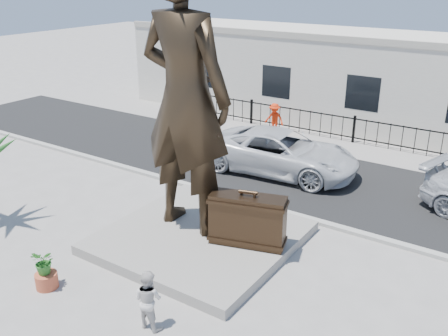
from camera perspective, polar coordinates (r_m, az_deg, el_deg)
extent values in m
plane|color=#9E9991|center=(13.67, -4.76, -11.62)|extent=(100.00, 100.00, 0.00)
cube|color=black|center=(19.81, 9.68, -0.83)|extent=(40.00, 7.00, 0.01)
cube|color=#A5A399|center=(16.90, 4.72, -4.45)|extent=(40.00, 0.25, 0.12)
cube|color=#9E9991|center=(23.30, 13.80, 2.33)|extent=(40.00, 2.50, 0.02)
cube|color=gray|center=(14.86, -2.70, -7.92)|extent=(5.20, 5.20, 0.30)
cube|color=black|center=(23.84, 14.61, 4.19)|extent=(22.00, 0.10, 1.20)
cube|color=silver|center=(27.36, 17.98, 9.51)|extent=(28.00, 7.00, 4.40)
imported|color=#2D2216|center=(13.92, -4.43, 8.00)|extent=(2.86, 1.88, 7.81)
cube|color=black|center=(13.91, 2.71, -5.97)|extent=(2.19, 1.23, 1.47)
imported|color=silver|center=(11.52, -8.64, -14.61)|extent=(0.70, 0.55, 1.43)
imported|color=silver|center=(19.66, 6.54, 1.81)|extent=(6.23, 3.27, 1.67)
imported|color=red|center=(24.42, 5.77, 5.63)|extent=(0.98, 0.58, 1.51)
cylinder|color=#BB5031|center=(13.65, -19.60, -12.01)|extent=(0.56, 0.56, 0.40)
imported|color=#2B6E23|center=(13.38, -19.89, -10.10)|extent=(0.70, 0.64, 0.66)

